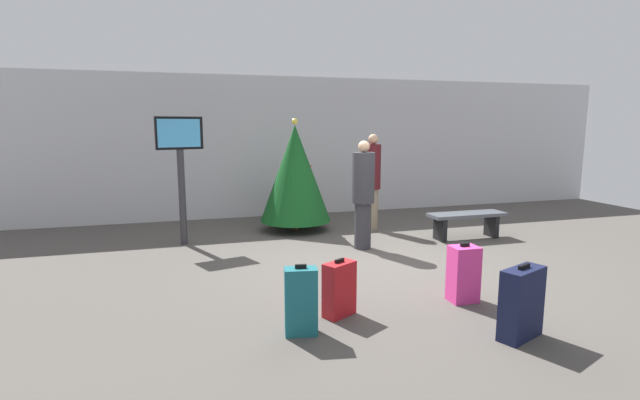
# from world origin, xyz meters

# --- Properties ---
(ground_plane) EXTENTS (16.00, 16.00, 0.00)m
(ground_plane) POSITION_xyz_m (0.00, 0.00, 0.00)
(ground_plane) COLOR #514C47
(back_wall) EXTENTS (16.00, 0.20, 3.15)m
(back_wall) POSITION_xyz_m (0.00, 4.23, 1.58)
(back_wall) COLOR silver
(back_wall) RESTS_ON ground_plane
(holiday_tree) EXTENTS (1.39, 1.39, 2.20)m
(holiday_tree) POSITION_xyz_m (-0.69, 2.52, 1.14)
(holiday_tree) COLOR #4C3319
(holiday_tree) RESTS_ON ground_plane
(flight_info_kiosk) EXTENTS (0.79, 0.27, 2.22)m
(flight_info_kiosk) POSITION_xyz_m (-2.83, 2.01, 1.52)
(flight_info_kiosk) COLOR #333338
(flight_info_kiosk) RESTS_ON ground_plane
(waiting_bench) EXTENTS (1.45, 0.44, 0.48)m
(waiting_bench) POSITION_xyz_m (2.17, 0.95, 0.36)
(waiting_bench) COLOR #4C5159
(waiting_bench) RESTS_ON ground_plane
(traveller_0) EXTENTS (0.39, 0.39, 1.82)m
(traveller_0) POSITION_xyz_m (0.08, 0.84, 0.96)
(traveller_0) COLOR #333338
(traveller_0) RESTS_ON ground_plane
(traveller_1) EXTENTS (0.44, 0.44, 1.90)m
(traveller_1) POSITION_xyz_m (0.79, 2.14, 1.02)
(traveller_1) COLOR gray
(traveller_1) RESTS_ON ground_plane
(suitcase_0) EXTENTS (0.41, 0.34, 0.64)m
(suitcase_0) POSITION_xyz_m (-1.22, -1.74, 0.30)
(suitcase_0) COLOR #B2191E
(suitcase_0) RESTS_ON ground_plane
(suitcase_1) EXTENTS (0.55, 0.38, 0.75)m
(suitcase_1) POSITION_xyz_m (0.31, -2.76, 0.35)
(suitcase_1) COLOR #141938
(suitcase_1) RESTS_ON ground_plane
(suitcase_2) EXTENTS (0.33, 0.26, 0.71)m
(suitcase_2) POSITION_xyz_m (0.33, -1.75, 0.33)
(suitcase_2) COLOR #E5388C
(suitcase_2) RESTS_ON ground_plane
(suitcase_3) EXTENTS (0.35, 0.24, 0.72)m
(suitcase_3) POSITION_xyz_m (-1.73, -2.07, 0.34)
(suitcase_3) COLOR #19606B
(suitcase_3) RESTS_ON ground_plane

